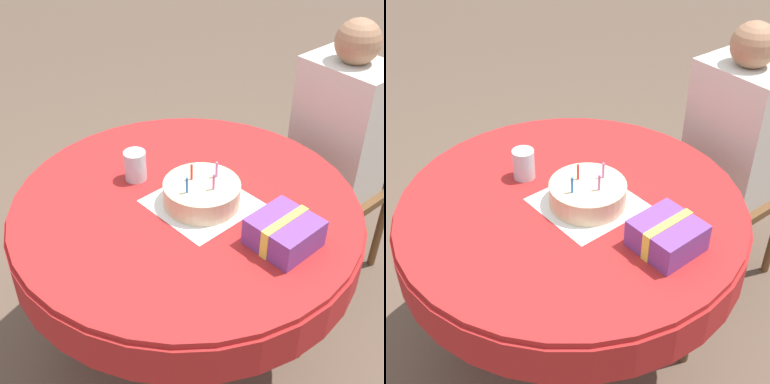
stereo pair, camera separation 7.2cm
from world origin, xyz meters
TOP-DOWN VIEW (x-y plane):
  - ground_plane at (0.00, 0.00)m, footprint 12.00×12.00m
  - dining_table at (0.00, 0.00)m, footprint 1.16×1.16m
  - chair at (0.04, 0.90)m, footprint 0.44×0.44m
  - person at (0.04, 0.81)m, footprint 0.36×0.34m
  - napkin at (0.04, 0.03)m, footprint 0.30×0.30m
  - birthday_cake at (0.04, 0.03)m, footprint 0.25×0.25m
  - drinking_glass at (-0.22, -0.04)m, footprint 0.08×0.08m
  - gift_box at (0.35, 0.07)m, footprint 0.18×0.18m

SIDE VIEW (x-z plane):
  - ground_plane at x=0.00m, z-range 0.00..0.00m
  - chair at x=0.04m, z-range 0.04..0.97m
  - dining_table at x=0.00m, z-range 0.29..1.06m
  - person at x=0.04m, z-range 0.12..1.31m
  - napkin at x=0.04m, z-range 0.77..0.77m
  - birthday_cake at x=0.04m, z-range 0.74..0.87m
  - gift_box at x=0.35m, z-range 0.76..0.86m
  - drinking_glass at x=-0.22m, z-range 0.77..0.87m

